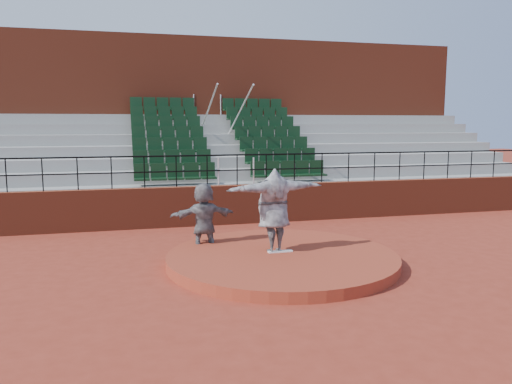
% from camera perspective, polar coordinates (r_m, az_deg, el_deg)
% --- Properties ---
extents(ground, '(90.00, 90.00, 0.00)m').
position_cam_1_polar(ground, '(12.07, 3.00, -8.18)').
color(ground, maroon).
rests_on(ground, ground).
extents(pitchers_mound, '(5.50, 5.50, 0.25)m').
position_cam_1_polar(pitchers_mound, '(12.04, 3.00, -7.61)').
color(pitchers_mound, '#983722').
rests_on(pitchers_mound, ground).
extents(pitching_rubber, '(0.60, 0.15, 0.03)m').
position_cam_1_polar(pitching_rubber, '(12.14, 2.79, -6.79)').
color(pitching_rubber, white).
rests_on(pitching_rubber, pitchers_mound).
extents(boundary_wall, '(24.00, 0.30, 1.30)m').
position_cam_1_polar(boundary_wall, '(16.66, -2.15, -1.42)').
color(boundary_wall, maroon).
rests_on(boundary_wall, ground).
extents(wall_railing, '(24.04, 0.05, 1.03)m').
position_cam_1_polar(wall_railing, '(16.49, -2.18, 3.32)').
color(wall_railing, black).
rests_on(wall_railing, boundary_wall).
extents(seating_deck, '(24.00, 5.97, 4.63)m').
position_cam_1_polar(seating_deck, '(20.11, -4.39, 2.41)').
color(seating_deck, gray).
rests_on(seating_deck, ground).
extents(press_box_facade, '(24.00, 3.00, 7.10)m').
position_cam_1_polar(press_box_facade, '(23.92, -6.13, 8.34)').
color(press_box_facade, maroon).
rests_on(press_box_facade, ground).
extents(pitcher, '(2.56, 1.05, 2.02)m').
position_cam_1_polar(pitcher, '(12.00, 2.05, -2.10)').
color(pitcher, black).
rests_on(pitcher, pitchers_mound).
extents(fielder, '(1.75, 0.75, 1.83)m').
position_cam_1_polar(fielder, '(12.97, -5.98, -2.93)').
color(fielder, black).
rests_on(fielder, ground).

